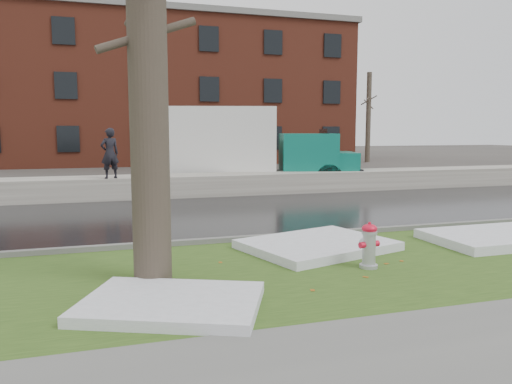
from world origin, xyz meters
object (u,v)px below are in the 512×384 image
object	(u,v)px
fire_hydrant	(369,243)
tree	(147,40)
box_truck	(237,146)
worker	(110,153)

from	to	relation	value
fire_hydrant	tree	bearing A→B (deg)	168.00
fire_hydrant	tree	xyz separation A→B (m)	(-3.47, 0.22, 3.09)
fire_hydrant	box_truck	size ratio (longest dim) A/B	0.08
box_truck	tree	bearing A→B (deg)	-95.75
box_truck	worker	world-z (taller)	box_truck
worker	box_truck	bearing A→B (deg)	-171.32
tree	worker	world-z (taller)	tree
fire_hydrant	box_truck	xyz separation A→B (m)	(1.02, 12.09, 1.25)
tree	box_truck	world-z (taller)	tree
box_truck	worker	distance (m)	5.47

